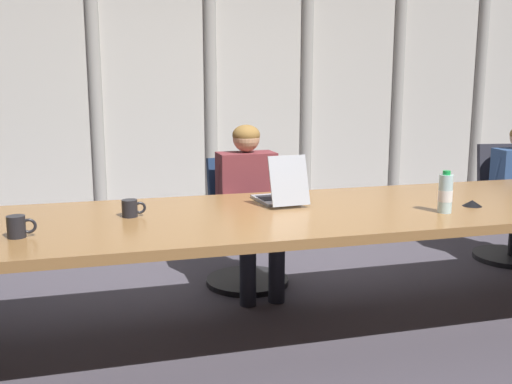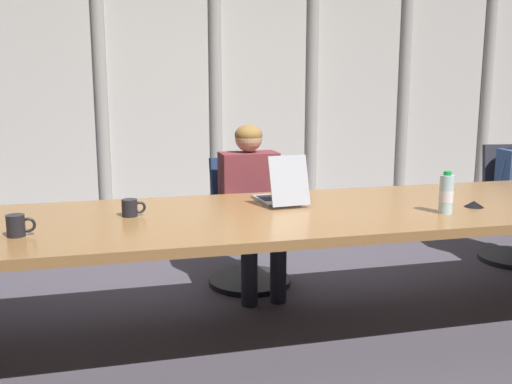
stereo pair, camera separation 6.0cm
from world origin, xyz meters
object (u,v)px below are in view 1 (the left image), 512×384
at_px(office_chair_left_mid, 245,237).
at_px(person_left_mid, 250,198).
at_px(office_chair_center, 510,217).
at_px(coffee_mug_far, 17,227).
at_px(laptop_left_mid, 280,194).
at_px(conference_mic_left_side, 472,203).
at_px(water_bottle_secondary, 445,194).
at_px(coffee_mug_near, 131,208).

height_order(office_chair_left_mid, person_left_mid, person_left_mid).
xyz_separation_m(office_chair_center, coffee_mug_far, (-3.66, -1.22, 0.46)).
xyz_separation_m(laptop_left_mid, conference_mic_left_side, (1.04, -0.37, -0.04)).
bearing_deg(office_chair_left_mid, coffee_mug_far, -56.47).
bearing_deg(office_chair_center, laptop_left_mid, -61.84).
bearing_deg(water_bottle_secondary, coffee_mug_far, 178.20).
xyz_separation_m(laptop_left_mid, office_chair_left_mid, (-0.01, 0.81, -0.47)).
distance_m(office_chair_center, coffee_mug_near, 3.30).
relative_size(water_bottle_secondary, coffee_mug_far, 1.76).
height_order(laptop_left_mid, coffee_mug_far, laptop_left_mid).
bearing_deg(coffee_mug_far, office_chair_center, 18.47).
distance_m(person_left_mid, water_bottle_secondary, 1.40).
bearing_deg(laptop_left_mid, conference_mic_left_side, -114.40).
bearing_deg(office_chair_center, coffee_mug_near, -64.96).
height_order(office_chair_left_mid, coffee_mug_far, office_chair_left_mid).
height_order(office_chair_left_mid, water_bottle_secondary, water_bottle_secondary).
height_order(office_chair_center, water_bottle_secondary, water_bottle_secondary).
xyz_separation_m(office_chair_center, coffee_mug_near, (-3.13, -0.94, 0.45)).
height_order(office_chair_center, coffee_mug_far, office_chair_center).
bearing_deg(water_bottle_secondary, office_chair_left_mid, 121.65).
bearing_deg(office_chair_center, person_left_mid, -77.72).
distance_m(laptop_left_mid, person_left_mid, 0.68).
distance_m(office_chair_center, coffee_mug_far, 3.89).
xyz_separation_m(water_bottle_secondary, conference_mic_left_side, (0.25, 0.10, -0.09)).
xyz_separation_m(office_chair_center, person_left_mid, (-2.28, -0.16, 0.31)).
bearing_deg(person_left_mid, laptop_left_mid, -0.61).
xyz_separation_m(office_chair_left_mid, person_left_mid, (-0.00, -0.15, 0.32)).
relative_size(laptop_left_mid, person_left_mid, 0.35).
xyz_separation_m(water_bottle_secondary, coffee_mug_far, (-2.18, 0.07, -0.05)).
height_order(office_chair_center, coffee_mug_near, office_chair_center).
relative_size(office_chair_center, coffee_mug_far, 7.14).
xyz_separation_m(laptop_left_mid, water_bottle_secondary, (0.79, -0.48, 0.05)).
distance_m(water_bottle_secondary, conference_mic_left_side, 0.28).
bearing_deg(conference_mic_left_side, office_chair_left_mid, 131.34).
relative_size(person_left_mid, water_bottle_secondary, 5.02).
height_order(office_chair_center, person_left_mid, person_left_mid).
bearing_deg(office_chair_center, water_bottle_secondary, -40.47).
xyz_separation_m(laptop_left_mid, coffee_mug_far, (-1.40, -0.41, -0.01)).
height_order(laptop_left_mid, water_bottle_secondary, laptop_left_mid).
bearing_deg(coffee_mug_near, conference_mic_left_side, -7.46).
bearing_deg(conference_mic_left_side, laptop_left_mid, 160.26).
xyz_separation_m(office_chair_left_mid, coffee_mug_far, (-1.39, -1.22, 0.47)).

